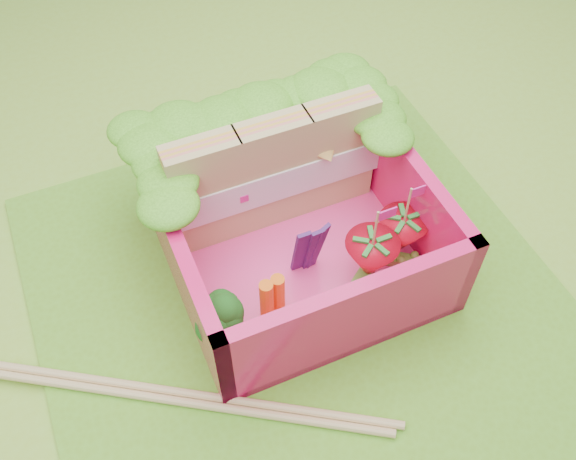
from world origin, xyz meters
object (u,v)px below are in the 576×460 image
(broccoli, at_px, (225,317))
(strawberry_right, at_px, (401,235))
(sandwich_stack, at_px, (275,172))
(strawberry_left, at_px, (370,259))
(bento_box, at_px, (296,224))
(chopsticks, at_px, (145,392))

(broccoli, bearing_deg, strawberry_right, 6.60)
(sandwich_stack, xyz_separation_m, strawberry_right, (0.50, -0.51, -0.19))
(broccoli, bearing_deg, strawberry_left, 3.10)
(sandwich_stack, height_order, strawberry_left, sandwich_stack)
(bento_box, height_order, strawberry_left, strawberry_left)
(strawberry_left, distance_m, strawberry_right, 0.23)
(chopsticks, bearing_deg, bento_box, 24.85)
(strawberry_right, bearing_deg, chopsticks, -171.31)
(bento_box, distance_m, sandwich_stack, 0.30)
(bento_box, bearing_deg, broccoli, -146.49)
(strawberry_right, height_order, chopsticks, strawberry_right)
(broccoli, xyz_separation_m, chopsticks, (-0.45, -0.11, -0.21))
(sandwich_stack, xyz_separation_m, chopsticks, (-0.97, -0.73, -0.36))
(broccoli, height_order, chopsticks, broccoli)
(broccoli, distance_m, strawberry_left, 0.79)
(broccoli, bearing_deg, chopsticks, -166.69)
(sandwich_stack, distance_m, strawberry_right, 0.73)
(strawberry_right, bearing_deg, strawberry_left, -161.47)
(sandwich_stack, height_order, strawberry_right, sandwich_stack)
(chopsticks, bearing_deg, sandwich_stack, 37.09)
(strawberry_right, bearing_deg, bento_box, 156.08)
(bento_box, distance_m, broccoli, 0.62)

